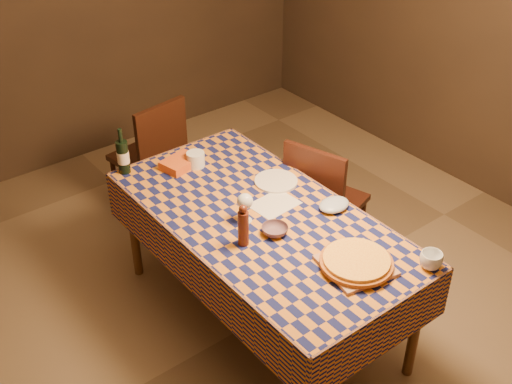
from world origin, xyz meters
The scene contains 16 objects.
room centered at (0.00, 0.00, 1.35)m, with size 5.00×5.10×2.70m.
dining_table centered at (0.00, 0.00, 0.69)m, with size 0.94×1.84×0.77m.
cutting_board centered at (0.10, -0.62, 0.78)m, with size 0.31×0.31×0.02m, color #AB7450.
pizza centered at (0.10, -0.62, 0.81)m, with size 0.40×0.40×0.04m.
pepper_mill centered at (-0.22, -0.13, 0.88)m, with size 0.07×0.07×0.24m.
bowl centered at (-0.04, -0.17, 0.79)m, with size 0.14×0.14×0.04m, color #5C424D.
wine_glass centered at (-0.10, 0.02, 0.89)m, with size 0.09×0.09×0.17m.
wine_bottle centered at (-0.37, 0.86, 0.88)m, with size 0.10×0.10×0.29m.
deli_tub centered at (0.01, 0.66, 0.82)m, with size 0.11×0.11×0.09m, color white.
takeout_container centered at (-0.08, 0.71, 0.80)m, with size 0.22×0.15×0.05m, color #CE521B.
white_plate centered at (0.28, 0.21, 0.78)m, with size 0.25×0.25×0.01m, color silver.
tumbler centered at (0.38, -0.84, 0.81)m, with size 0.11×0.11×0.09m, color white.
flour_patch centered at (0.12, 0.04, 0.77)m, with size 0.25×0.19×0.00m, color silver.
flour_bag centered at (0.36, -0.19, 0.80)m, with size 0.19×0.14×0.05m, color #99ACC3.
chair_far centered at (0.08, 1.34, 0.52)m, with size 0.48×0.49×0.93m.
chair_right centered at (0.63, 0.18, 0.52)m, with size 0.53×0.53×0.93m.
Camera 1 is at (-1.76, -2.21, 2.82)m, focal length 45.00 mm.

